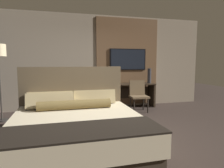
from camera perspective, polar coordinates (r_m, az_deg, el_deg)
name	(u,v)px	position (r m, az deg, el deg)	size (l,w,h in m)	color
ground_plane	(118,137)	(3.86, 1.83, -14.80)	(16.00, 16.00, 0.00)	#332823
wall_back_tv_panel	(98,62)	(6.16, -4.04, 6.33)	(7.20, 0.09, 2.80)	gray
bed	(77,127)	(3.40, -10.05, -11.98)	(2.07, 2.18, 1.29)	#33281E
desk	(130,91)	(6.21, 5.13, -2.11)	(1.50, 0.50, 0.74)	#2D2319
tv	(128,59)	(6.34, 4.58, 7.03)	(1.18, 0.04, 0.66)	black
desk_chair	(138,93)	(5.73, 7.46, -2.60)	(0.53, 0.52, 0.87)	brown
vase_tall	(149,76)	(6.34, 10.61, 2.33)	(0.11, 0.11, 0.46)	#333338
vase_short	(115,79)	(6.03, 0.76, 1.48)	(0.09, 0.09, 0.30)	#333338
book	(140,83)	(6.30, 8.05, 0.39)	(0.25, 0.19, 0.03)	navy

